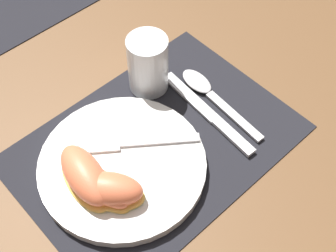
{
  "coord_description": "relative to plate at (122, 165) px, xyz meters",
  "views": [
    {
      "loc": [
        -0.26,
        -0.31,
        0.61
      ],
      "look_at": [
        0.03,
        0.0,
        0.02
      ],
      "focal_mm": 50.0,
      "sensor_mm": 36.0,
      "label": 1
    }
  ],
  "objects": [
    {
      "name": "citrus_wedge_2",
      "position": [
        -0.05,
        -0.03,
        0.03
      ],
      "size": [
        0.1,
        0.11,
        0.04
      ],
      "color": "#F7C656",
      "rests_on": "plate"
    },
    {
      "name": "citrus_wedge_0",
      "position": [
        -0.06,
        0.01,
        0.03
      ],
      "size": [
        0.07,
        0.12,
        0.05
      ],
      "color": "#F7C656",
      "rests_on": "plate"
    },
    {
      "name": "citrus_wedge_1",
      "position": [
        -0.05,
        -0.01,
        0.02
      ],
      "size": [
        0.06,
        0.12,
        0.03
      ],
      "color": "#F7C656",
      "rests_on": "plate"
    },
    {
      "name": "spoon",
      "position": [
        0.2,
        0.02,
        -0.0
      ],
      "size": [
        0.04,
        0.19,
        0.01
      ],
      "color": "silver",
      "rests_on": "placemat"
    },
    {
      "name": "placemat",
      "position": [
        0.07,
        -0.0,
        -0.01
      ],
      "size": [
        0.42,
        0.3,
        0.0
      ],
      "color": "black",
      "rests_on": "ground_plane"
    },
    {
      "name": "juice_glass",
      "position": [
        0.14,
        0.1,
        0.04
      ],
      "size": [
        0.07,
        0.07,
        0.1
      ],
      "color": "silver",
      "rests_on": "placemat"
    },
    {
      "name": "fork",
      "position": [
        0.02,
        0.02,
        0.01
      ],
      "size": [
        0.17,
        0.13,
        0.0
      ],
      "color": "silver",
      "rests_on": "plate"
    },
    {
      "name": "plate",
      "position": [
        0.0,
        0.0,
        0.0
      ],
      "size": [
        0.25,
        0.25,
        0.02
      ],
      "color": "white",
      "rests_on": "placemat"
    },
    {
      "name": "knife",
      "position": [
        0.17,
        -0.02,
        -0.01
      ],
      "size": [
        0.03,
        0.21,
        0.01
      ],
      "color": "silver",
      "rests_on": "placemat"
    },
    {
      "name": "ground_plane",
      "position": [
        0.07,
        -0.0,
        -0.01
      ],
      "size": [
        3.0,
        3.0,
        0.0
      ],
      "primitive_type": "plane",
      "color": "brown"
    }
  ]
}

